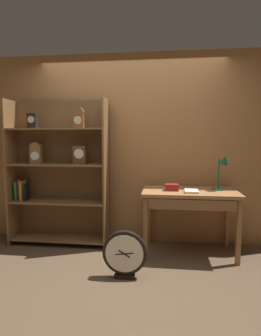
# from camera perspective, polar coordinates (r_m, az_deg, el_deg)

# --- Properties ---
(ground_plane) EXTENTS (10.00, 10.00, 0.00)m
(ground_plane) POSITION_cam_1_polar(r_m,az_deg,el_deg) (2.97, -2.90, -23.05)
(ground_plane) COLOR brown
(back_wood_panel) EXTENTS (4.80, 0.05, 2.60)m
(back_wood_panel) POSITION_cam_1_polar(r_m,az_deg,el_deg) (3.87, 0.22, 3.91)
(back_wood_panel) COLOR #9E6B3D
(back_wood_panel) RESTS_ON ground
(bookshelf) EXTENTS (1.34, 0.35, 1.96)m
(bookshelf) POSITION_cam_1_polar(r_m,az_deg,el_deg) (3.90, -14.69, -1.02)
(bookshelf) COLOR brown
(bookshelf) RESTS_ON ground
(workbench) EXTENTS (1.16, 0.66, 0.81)m
(workbench) POSITION_cam_1_polar(r_m,az_deg,el_deg) (3.52, 12.12, -6.23)
(workbench) COLOR #9E6B3D
(workbench) RESTS_ON ground
(desk_lamp) EXTENTS (0.20, 0.20, 0.46)m
(desk_lamp) POSITION_cam_1_polar(r_m,az_deg,el_deg) (3.58, 18.49, 0.24)
(desk_lamp) COLOR #1E472D
(desk_lamp) RESTS_ON workbench
(toolbox_small) EXTENTS (0.17, 0.13, 0.08)m
(toolbox_small) POSITION_cam_1_polar(r_m,az_deg,el_deg) (3.47, 8.51, -3.95)
(toolbox_small) COLOR maroon
(toolbox_small) RESTS_ON workbench
(open_repair_manual) EXTENTS (0.17, 0.23, 0.02)m
(open_repair_manual) POSITION_cam_1_polar(r_m,az_deg,el_deg) (3.41, 12.43, -4.67)
(open_repair_manual) COLOR silver
(open_repair_manual) RESTS_ON workbench
(round_clock_large) EXTENTS (0.46, 0.11, 0.50)m
(round_clock_large) POSITION_cam_1_polar(r_m,az_deg,el_deg) (3.00, -1.20, -17.29)
(round_clock_large) COLOR black
(round_clock_large) RESTS_ON ground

